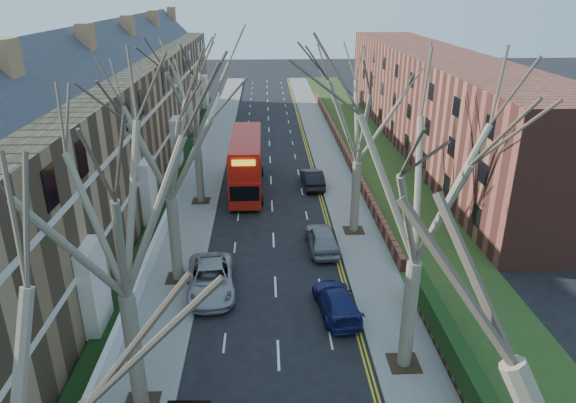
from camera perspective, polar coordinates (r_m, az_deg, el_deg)
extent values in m
cube|color=slate|center=(52.30, -8.61, 4.59)|extent=(3.00, 102.00, 0.12)
cube|color=slate|center=(52.39, 4.59, 4.81)|extent=(3.00, 102.00, 0.12)
cube|color=brown|center=(44.97, -19.97, 7.10)|extent=(9.00, 78.00, 10.00)
cube|color=#292C32|center=(43.90, -21.02, 14.65)|extent=(4.67, 78.00, 4.67)
cube|color=white|center=(44.25, -14.18, 5.51)|extent=(0.12, 78.00, 0.35)
cube|color=white|center=(43.40, -14.62, 9.93)|extent=(0.12, 78.00, 0.35)
cube|color=brown|center=(57.49, 15.91, 10.71)|extent=(8.00, 54.00, 10.00)
cube|color=brown|center=(56.27, 5.85, 6.55)|extent=(0.35, 54.00, 0.90)
cube|color=white|center=(44.83, -11.71, 2.07)|extent=(0.30, 78.00, 1.00)
cube|color=#233C16|center=(53.11, 9.44, 4.92)|extent=(6.00, 102.00, 0.06)
cylinder|color=#746653|center=(21.77, -16.69, -15.81)|extent=(0.64, 0.64, 5.25)
cylinder|color=#746653|center=(30.11, -12.43, -4.18)|extent=(0.64, 0.64, 5.07)
cube|color=#2D2116|center=(31.30, -12.05, -8.31)|extent=(1.40, 1.40, 0.05)
cylinder|color=#746653|center=(41.05, -9.85, 3.45)|extent=(0.60, 0.60, 5.25)
cube|color=#2D2116|center=(41.96, -9.62, 0.08)|extent=(1.40, 1.40, 0.05)
cylinder|color=#746653|center=(23.53, 13.28, -12.20)|extent=(0.64, 0.64, 5.25)
cube|color=#2D2116|center=(25.08, 12.73, -17.12)|extent=(1.40, 1.40, 0.05)
cylinder|color=#746653|center=(35.65, 7.50, 0.47)|extent=(0.60, 0.60, 5.07)
cube|color=#2D2116|center=(36.66, 7.30, -3.19)|extent=(1.40, 1.40, 0.05)
cube|color=#B4160C|center=(43.79, -4.60, 3.12)|extent=(2.48, 10.90, 2.18)
cube|color=#B4160C|center=(43.15, -4.69, 5.73)|extent=(2.48, 10.35, 1.98)
cube|color=black|center=(43.64, -4.62, 3.67)|extent=(2.50, 10.03, 0.89)
cube|color=black|center=(43.12, -4.69, 5.85)|extent=(2.50, 9.81, 0.89)
imported|color=#9D9DA2|center=(29.61, -8.56, -8.51)|extent=(3.09, 5.80, 1.55)
imported|color=navy|center=(27.69, 5.43, -10.98)|extent=(2.43, 4.88, 1.36)
imported|color=gray|center=(33.81, 3.79, -4.10)|extent=(2.11, 4.78, 1.60)
imported|color=black|center=(44.57, 2.73, 2.60)|extent=(1.88, 4.73, 1.53)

